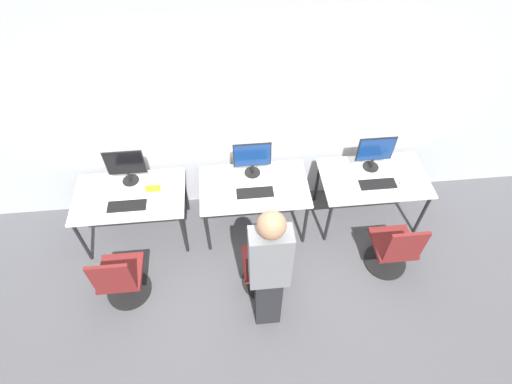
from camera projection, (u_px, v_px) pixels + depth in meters
name	position (u px, v px, depth m)	size (l,w,h in m)	color
ground_plane	(257.00, 248.00, 4.80)	(20.00, 20.00, 0.00)	#4C4C51
wall_back	(250.00, 110.00, 4.30)	(12.00, 0.05, 2.80)	#B7BCC1
desk_left	(130.00, 199.00, 4.47)	(1.22, 0.74, 0.71)	silver
monitor_left	(126.00, 166.00, 4.37)	(0.43, 0.19, 0.45)	black
keyboard_left	(127.00, 206.00, 4.30)	(0.41, 0.15, 0.02)	black
mouse_left	(154.00, 203.00, 4.32)	(0.06, 0.09, 0.03)	silver
office_chair_left	(121.00, 280.00, 4.14)	(0.48, 0.48, 0.86)	black
desk_center	(254.00, 190.00, 4.56)	(1.22, 0.74, 0.71)	silver
monitor_center	(252.00, 158.00, 4.45)	(0.43, 0.19, 0.45)	black
keyboard_center	(255.00, 193.00, 4.42)	(0.41, 0.15, 0.02)	black
mouse_center	(279.00, 191.00, 4.43)	(0.06, 0.09, 0.03)	silver
office_chair_center	(264.00, 269.00, 4.22)	(0.48, 0.48, 0.86)	black
person_center	(269.00, 270.00, 3.51)	(0.36, 0.23, 1.75)	#232328
desk_right	(373.00, 181.00, 4.64)	(1.22, 0.74, 0.71)	silver
monitor_right	(375.00, 152.00, 4.51)	(0.43, 0.19, 0.45)	black
keyboard_right	(378.00, 184.00, 4.51)	(0.41, 0.15, 0.02)	black
mouse_right	(402.00, 183.00, 4.51)	(0.06, 0.09, 0.03)	silver
office_chair_right	(393.00, 250.00, 4.38)	(0.48, 0.48, 0.86)	black
placard_left	(153.00, 188.00, 4.42)	(0.16, 0.03, 0.08)	yellow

